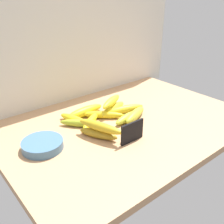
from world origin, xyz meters
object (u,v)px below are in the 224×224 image
Objects in this scene: chalkboard_sign at (132,133)px; banana_1 at (135,115)px; banana_8 at (127,118)px; banana_0 at (98,134)px; fruit_bowl at (43,145)px; banana_9 at (103,115)px; banana_6 at (113,109)px; banana_11 at (111,102)px; banana_7 at (83,123)px; banana_2 at (125,109)px; banana_10 at (100,127)px; banana_4 at (75,120)px; banana_3 at (85,111)px; banana_5 at (91,122)px.

chalkboard_sign reaches higher than banana_1.
banana_1 reaches higher than banana_8.
fruit_bowl is at bearing 161.13° from banana_0.
banana_9 is at bearing 46.90° from banana_0.
banana_6 is 1.08× the size of banana_11.
chalkboard_sign reaches higher than banana_0.
banana_7 is (20.90, 4.48, 0.04)cm from fruit_bowl.
banana_2 reaches higher than banana_0.
banana_1 is at bearing 6.45° from banana_0.
banana_1 is at bearing 8.91° from banana_10.
banana_1 is at bearing -68.74° from banana_11.
banana_11 reaches higher than banana_8.
banana_10 is at bearing -86.06° from banana_4.
banana_10 is at bearing -107.51° from banana_3.
chalkboard_sign is at bearing -76.42° from banana_5.
banana_1 reaches higher than banana_5.
chalkboard_sign is at bearing -111.28° from banana_11.
banana_4 reaches higher than banana_9.
banana_10 is (-18.55, -14.85, 3.34)cm from banana_6.
banana_4 is (19.90, 9.12, 0.16)cm from fruit_bowl.
banana_1 is at bearing -9.45° from banana_8.
banana_9 is (11.90, 12.72, -0.12)cm from banana_0.
banana_2 is 8.52cm from banana_8.
banana_11 is (39.03, 7.26, 4.33)cm from fruit_bowl.
banana_10 reaches higher than banana_1.
banana_2 is at bearing 23.30° from banana_0.
banana_4 is 0.87× the size of banana_10.
banana_0 reaches higher than banana_5.
banana_3 is 9.84cm from banana_5.
banana_10 is at bearing -69.46° from banana_0.
banana_6 is (10.20, 24.19, -1.78)cm from chalkboard_sign.
banana_2 is at bearing -14.10° from banana_4.
fruit_bowl is (-29.44, 17.37, -2.23)cm from chalkboard_sign.
banana_3 reaches higher than banana_9.
banana_2 is at bearing 3.90° from fruit_bowl.
banana_9 is at bearing -170.41° from banana_6.
fruit_bowl is at bearing 174.53° from banana_8.
chalkboard_sign reaches higher than banana_4.
fruit_bowl is 0.78× the size of banana_9.
chalkboard_sign is at bearing -30.54° from fruit_bowl.
banana_10 is at bearing -166.50° from banana_8.
banana_4 reaches higher than banana_5.
banana_4 is 1.16× the size of banana_8.
fruit_bowl is 21.89cm from banana_4.
banana_6 is (-3.97, 11.32, -0.02)cm from banana_1.
banana_5 is (-19.22, 8.06, -0.37)cm from banana_1.
banana_8 is at bearing 13.50° from banana_10.
banana_7 is at bearing -174.40° from banana_9.
banana_7 is 18.84cm from banana_11.
banana_3 is 22.10cm from banana_10.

